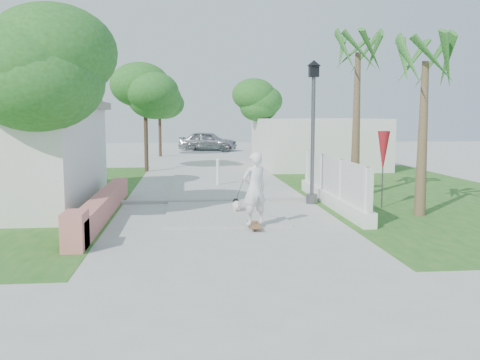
{
  "coord_description": "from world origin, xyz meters",
  "views": [
    {
      "loc": [
        -1.0,
        -10.81,
        2.74
      ],
      "look_at": [
        0.36,
        2.79,
        1.1
      ],
      "focal_mm": 40.0,
      "sensor_mm": 36.0,
      "label": 1
    }
  ],
  "objects": [
    {
      "name": "bollard",
      "position": [
        0.2,
        10.0,
        0.58
      ],
      "size": [
        0.14,
        0.14,
        1.09
      ],
      "color": "white",
      "rests_on": "ground"
    },
    {
      "name": "grass_right",
      "position": [
        7.0,
        8.0,
        0.01
      ],
      "size": [
        8.0,
        20.0,
        0.01
      ],
      "primitive_type": "cube",
      "color": "#245B1C",
      "rests_on": "ground"
    },
    {
      "name": "ground",
      "position": [
        0.0,
        0.0,
        0.0
      ],
      "size": [
        90.0,
        90.0,
        0.0
      ],
      "primitive_type": "plane",
      "color": "#B7B7B2",
      "rests_on": "ground"
    },
    {
      "name": "tree_left_mid",
      "position": [
        -5.48,
        8.48,
        3.5
      ],
      "size": [
        3.2,
        3.2,
        4.85
      ],
      "color": "#4C3826",
      "rests_on": "ground"
    },
    {
      "name": "palm_far",
      "position": [
        4.6,
        6.5,
        4.48
      ],
      "size": [
        1.8,
        1.8,
        5.3
      ],
      "color": "brown",
      "rests_on": "ground"
    },
    {
      "name": "dog",
      "position": [
        0.4,
        4.14,
        0.22
      ],
      "size": [
        0.29,
        0.59,
        0.41
      ],
      "rotation": [
        0.0,
        0.0,
        0.05
      ],
      "color": "silver",
      "rests_on": "ground"
    },
    {
      "name": "pink_wall",
      "position": [
        -3.3,
        3.55,
        0.31
      ],
      "size": [
        0.45,
        8.2,
        0.8
      ],
      "color": "tan",
      "rests_on": "ground"
    },
    {
      "name": "lattice_fence",
      "position": [
        3.4,
        5.0,
        0.54
      ],
      "size": [
        0.35,
        7.0,
        1.5
      ],
      "color": "white",
      "rests_on": "ground"
    },
    {
      "name": "patio_umbrella",
      "position": [
        4.8,
        4.5,
        1.69
      ],
      "size": [
        0.36,
        0.36,
        2.3
      ],
      "color": "#59595E",
      "rests_on": "ground"
    },
    {
      "name": "street_lamp",
      "position": [
        2.9,
        5.5,
        2.43
      ],
      "size": [
        0.44,
        0.44,
        4.44
      ],
      "color": "#59595E",
      "rests_on": "ground"
    },
    {
      "name": "tree_path_right",
      "position": [
        3.22,
        19.98,
        3.49
      ],
      "size": [
        3.0,
        3.0,
        4.79
      ],
      "color": "#4C3826",
      "rests_on": "ground"
    },
    {
      "name": "path_strip",
      "position": [
        0.0,
        20.0,
        0.03
      ],
      "size": [
        3.2,
        36.0,
        0.06
      ],
      "primitive_type": "cube",
      "color": "#B7B7B2",
      "rests_on": "ground"
    },
    {
      "name": "tree_path_far",
      "position": [
        -2.78,
        25.98,
        3.82
      ],
      "size": [
        3.2,
        3.2,
        5.17
      ],
      "color": "#4C3826",
      "rests_on": "ground"
    },
    {
      "name": "palm_near",
      "position": [
        5.4,
        3.2,
        3.95
      ],
      "size": [
        1.8,
        1.8,
        4.7
      ],
      "color": "brown",
      "rests_on": "ground"
    },
    {
      "name": "grass_left",
      "position": [
        -7.0,
        8.0,
        0.01
      ],
      "size": [
        8.0,
        20.0,
        0.01
      ],
      "primitive_type": "cube",
      "color": "#245B1C",
      "rests_on": "ground"
    },
    {
      "name": "tree_path_left",
      "position": [
        -2.98,
        15.98,
        3.82
      ],
      "size": [
        3.4,
        3.4,
        5.23
      ],
      "color": "#4C3826",
      "rests_on": "ground"
    },
    {
      "name": "skateboarder",
      "position": [
        0.59,
        2.07,
        0.95
      ],
      "size": [
        0.76,
        2.87,
        1.87
      ],
      "rotation": [
        0.0,
        0.0,
        3.55
      ],
      "color": "brown",
      "rests_on": "ground"
    },
    {
      "name": "curb",
      "position": [
        0.0,
        6.0,
        0.05
      ],
      "size": [
        6.5,
        0.25,
        0.1
      ],
      "primitive_type": "cube",
      "color": "#999993",
      "rests_on": "ground"
    },
    {
      "name": "building_right",
      "position": [
        6.0,
        18.0,
        1.3
      ],
      "size": [
        6.0,
        8.0,
        2.6
      ],
      "primitive_type": "cube",
      "color": "silver",
      "rests_on": "ground"
    },
    {
      "name": "tree_left_near",
      "position": [
        -4.48,
        2.98,
        3.82
      ],
      "size": [
        3.6,
        3.6,
        5.28
      ],
      "color": "#4C3826",
      "rests_on": "ground"
    },
    {
      "name": "parked_car",
      "position": [
        0.69,
        31.44,
        0.78
      ],
      "size": [
        4.83,
        2.64,
        1.56
      ],
      "primitive_type": "imported",
      "rotation": [
        0.0,
        0.0,
        1.39
      ],
      "color": "#A2A3A9",
      "rests_on": "ground"
    }
  ]
}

